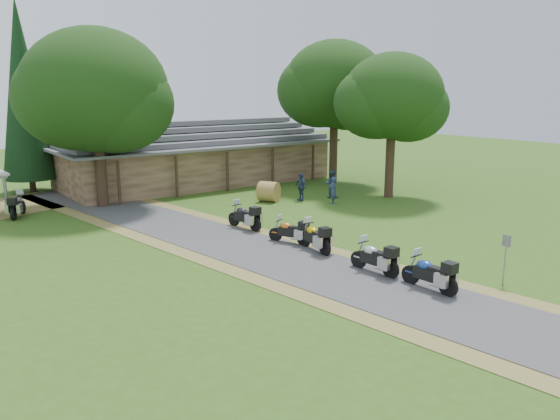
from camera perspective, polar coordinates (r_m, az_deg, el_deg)
ground at (r=21.00m, az=8.62°, el=-7.69°), size 120.00×120.00×0.00m
driveway at (r=23.51m, az=0.79°, el=-5.32°), size 51.95×51.95×0.00m
lodge at (r=43.04m, az=-8.68°, el=6.07°), size 21.40×9.40×4.90m
motorcycle_row_a at (r=20.70m, az=15.34°, el=-6.21°), size 0.76×2.12×1.43m
motorcycle_row_b at (r=22.09m, az=9.84°, el=-4.76°), size 0.83×2.13×1.42m
motorcycle_row_c at (r=24.74m, az=3.64°, el=-2.69°), size 0.95×2.18×1.45m
motorcycle_row_d at (r=25.92m, az=0.99°, el=-2.10°), size 1.37×2.00×1.31m
motorcycle_row_e at (r=28.67m, az=-3.75°, el=-0.54°), size 1.01×2.22×1.47m
motorcycle_carport_b at (r=34.68m, az=-25.73°, el=0.52°), size 1.61×2.20×1.45m
person_a at (r=34.91m, az=5.54°, el=2.30°), size 0.71×0.71×2.06m
person_b at (r=36.83m, az=5.38°, el=2.98°), size 0.77×0.77×2.23m
person_c at (r=35.82m, az=2.19°, el=2.70°), size 0.46×0.62×2.17m
hay_bale at (r=35.56m, az=-1.19°, el=1.94°), size 1.74×1.70×1.32m
sign_post at (r=22.14m, az=22.45°, el=-4.81°), size 0.35×0.06×1.94m
oak_lodge_left at (r=35.29m, az=-18.59°, el=9.55°), size 8.72×8.72×11.51m
oak_lodge_right at (r=42.45m, az=5.70°, el=11.00°), size 7.74×7.74×12.19m
oak_driveway at (r=37.21m, az=11.61°, el=9.59°), size 6.64×6.64×10.90m
cedar_near at (r=42.29m, az=-25.19°, el=10.62°), size 3.68×3.68×13.28m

